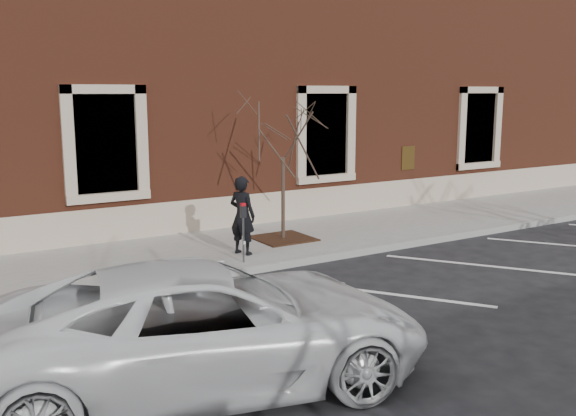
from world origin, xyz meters
TOP-DOWN VIEW (x-y plane):
  - ground at (0.00, 0.00)m, footprint 120.00×120.00m
  - sidewalk_near at (0.00, 1.75)m, footprint 40.00×3.50m
  - curb_near at (0.00, -0.05)m, footprint 40.00×0.12m
  - parking_stripes at (0.00, -2.20)m, footprint 28.00×4.40m
  - building_civic at (0.00, 7.74)m, footprint 40.00×8.62m
  - man at (-0.94, 0.91)m, footprint 0.63×0.72m
  - parking_meter at (-1.24, 0.30)m, footprint 0.11×0.08m
  - tree_grate at (0.52, 1.65)m, footprint 1.27×1.27m
  - sapling at (0.52, 1.65)m, footprint 2.10×2.10m
  - white_truck at (-4.02, -4.05)m, footprint 5.85×3.65m

SIDE VIEW (x-z plane):
  - ground at x=0.00m, z-range 0.00..0.00m
  - parking_stripes at x=0.00m, z-range 0.00..0.01m
  - sidewalk_near at x=0.00m, z-range 0.00..0.15m
  - curb_near at x=0.00m, z-range 0.00..0.15m
  - tree_grate at x=0.52m, z-range 0.15..0.18m
  - white_truck at x=-4.02m, z-range 0.00..1.51m
  - man at x=-0.94m, z-range 0.15..1.81m
  - parking_meter at x=-1.24m, z-range 0.39..1.60m
  - sapling at x=0.52m, z-range 0.85..4.34m
  - building_civic at x=0.00m, z-range 0.00..8.00m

